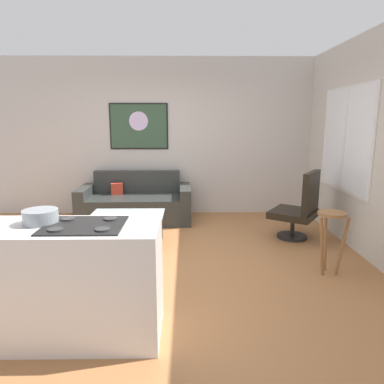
{
  "coord_description": "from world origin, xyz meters",
  "views": [
    {
      "loc": [
        0.36,
        -4.06,
        1.71
      ],
      "look_at": [
        0.44,
        0.9,
        0.7
      ],
      "focal_mm": 33.12,
      "sensor_mm": 36.0,
      "label": 1
    }
  ],
  "objects": [
    {
      "name": "coffee_table",
      "position": [
        -0.46,
        0.64,
        0.41
      ],
      "size": [
        0.99,
        0.62,
        0.45
      ],
      "color": "silver",
      "rests_on": "ground"
    },
    {
      "name": "window",
      "position": [
        2.59,
        0.9,
        1.44
      ],
      "size": [
        0.03,
        1.56,
        1.47
      ],
      "color": "silver"
    },
    {
      "name": "mixing_bowl",
      "position": [
        -0.78,
        -1.38,
        0.97
      ],
      "size": [
        0.27,
        0.27,
        0.11
      ],
      "color": "gray",
      "rests_on": "kitchen_counter"
    },
    {
      "name": "right_wall",
      "position": [
        2.62,
        0.3,
        1.4
      ],
      "size": [
        0.05,
        6.4,
        2.8
      ],
      "primitive_type": "cube",
      "color": "beige",
      "rests_on": "ground"
    },
    {
      "name": "wall_painting",
      "position": [
        -0.49,
        2.38,
        1.6
      ],
      "size": [
        1.04,
        0.03,
        0.81
      ],
      "color": "black"
    },
    {
      "name": "ground",
      "position": [
        0.0,
        0.0,
        -0.02
      ],
      "size": [
        6.4,
        6.4,
        0.04
      ],
      "primitive_type": "cube",
      "color": "#A66D3F"
    },
    {
      "name": "bar_stool",
      "position": [
        1.96,
        -0.32,
        0.54
      ],
      "size": [
        0.35,
        0.35,
        0.72
      ],
      "color": "#8E5F37",
      "rests_on": "ground"
    },
    {
      "name": "couch",
      "position": [
        -0.52,
        1.89,
        0.28
      ],
      "size": [
        1.9,
        0.93,
        0.82
      ],
      "color": "#2D302E",
      "rests_on": "ground"
    },
    {
      "name": "armchair",
      "position": [
        1.99,
        0.87,
        0.46
      ],
      "size": [
        0.84,
        0.85,
        1.0
      ],
      "color": "black",
      "rests_on": "ground"
    },
    {
      "name": "back_wall",
      "position": [
        0.0,
        2.42,
        1.4
      ],
      "size": [
        6.4,
        0.05,
        2.8
      ],
      "primitive_type": "cube",
      "color": "beige",
      "rests_on": "ground"
    },
    {
      "name": "kitchen_counter",
      "position": [
        -0.74,
        -1.46,
        0.46
      ],
      "size": [
        1.77,
        0.62,
        0.94
      ],
      "color": "silver",
      "rests_on": "ground"
    }
  ]
}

